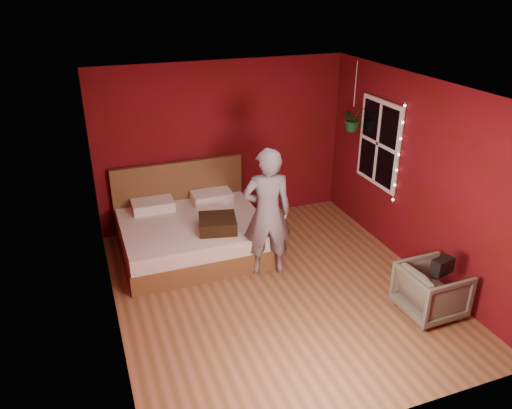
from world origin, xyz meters
name	(u,v)px	position (x,y,z in m)	size (l,w,h in m)	color
floor	(276,290)	(0.00, 0.00, 0.00)	(4.50, 4.50, 0.00)	#9B5F3E
room_walls	(278,169)	(0.00, 0.00, 1.68)	(4.04, 4.54, 2.62)	maroon
window	(379,143)	(1.97, 0.90, 1.50)	(0.05, 0.97, 1.27)	white
fairy_lights	(399,155)	(1.94, 0.37, 1.50)	(0.04, 0.04, 1.45)	silver
bed	(192,231)	(-0.76, 1.43, 0.29)	(2.04, 1.74, 1.12)	brown
person	(267,213)	(0.05, 0.46, 0.89)	(0.65, 0.43, 1.79)	slate
armchair	(431,290)	(1.55, -1.09, 0.32)	(0.67, 0.69, 0.63)	#62614E
handbag	(442,266)	(1.54, -1.20, 0.72)	(0.26, 0.13, 0.19)	black
throw_pillow	(218,224)	(-0.49, 0.95, 0.60)	(0.50, 0.50, 0.18)	#301E10
hanging_plant	(353,119)	(1.83, 1.44, 1.74)	(0.37, 0.33, 1.05)	silver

